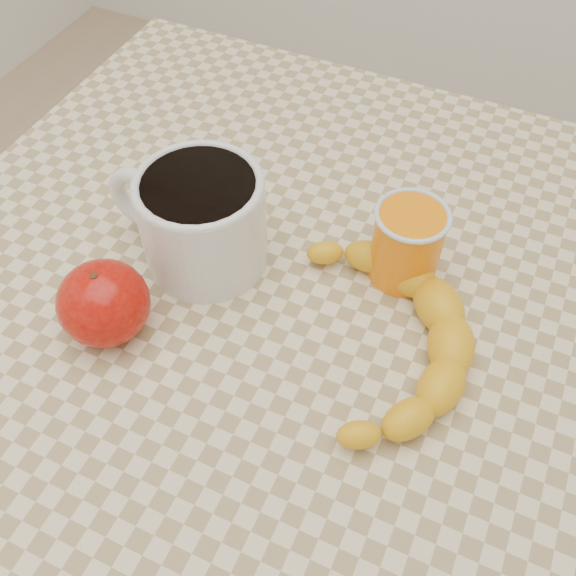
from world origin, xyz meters
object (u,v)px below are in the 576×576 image
at_px(orange_juice_glass, 407,243).
at_px(banana, 386,334).
at_px(table, 288,349).
at_px(coffee_mug, 200,217).
at_px(apple, 104,303).

distance_m(orange_juice_glass, banana, 0.10).
bearing_deg(orange_juice_glass, banana, -81.71).
bearing_deg(table, orange_juice_glass, 42.16).
bearing_deg(orange_juice_glass, coffee_mug, -161.78).
bearing_deg(apple, orange_juice_glass, 38.12).
relative_size(coffee_mug, apple, 1.78).
xyz_separation_m(table, coffee_mug, (-0.10, 0.02, 0.14)).
relative_size(table, banana, 2.57).
xyz_separation_m(orange_juice_glass, apple, (-0.23, -0.18, -0.00)).
distance_m(orange_juice_glass, apple, 0.29).
relative_size(table, orange_juice_glass, 9.59).
bearing_deg(table, coffee_mug, 170.09).
xyz_separation_m(table, banana, (0.10, -0.01, 0.11)).
bearing_deg(banana, table, 153.07).
bearing_deg(table, banana, -6.68).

